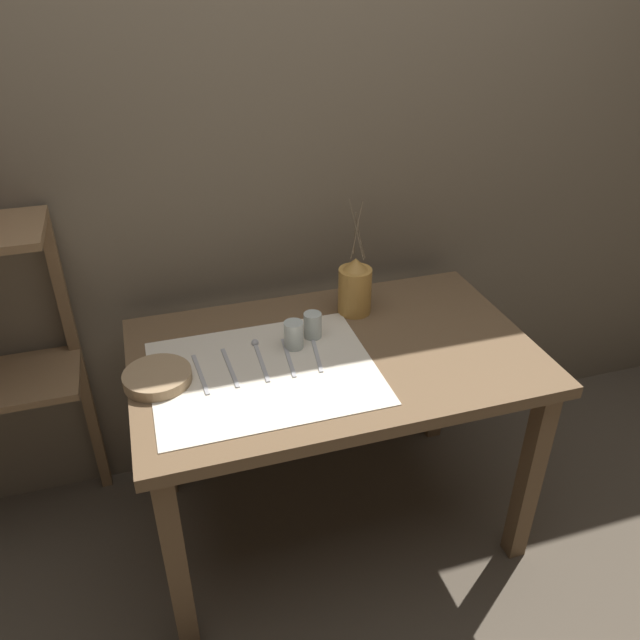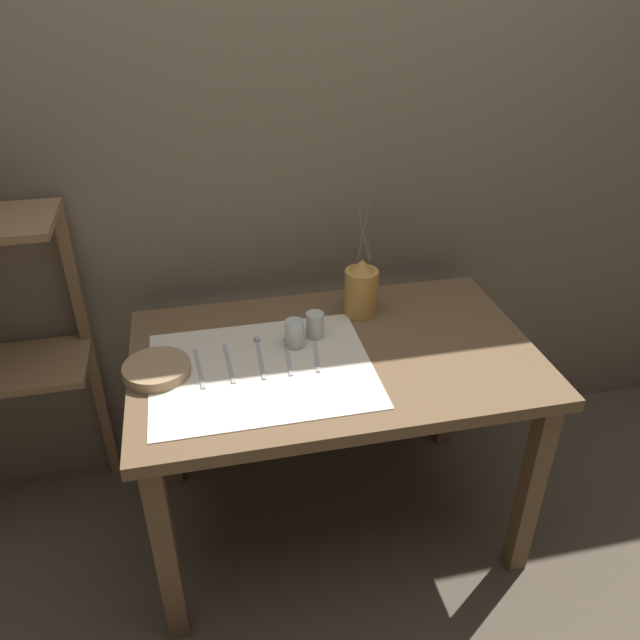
% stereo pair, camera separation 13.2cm
% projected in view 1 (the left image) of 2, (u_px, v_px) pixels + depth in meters
% --- Properties ---
extents(ground_plane, '(12.00, 12.00, 0.00)m').
position_uv_depth(ground_plane, '(332.00, 517.00, 2.32)').
color(ground_plane, brown).
extents(stone_wall_back, '(7.00, 0.06, 2.40)m').
position_uv_depth(stone_wall_back, '(290.00, 162.00, 2.11)').
color(stone_wall_back, '#6B5E4C').
rests_on(stone_wall_back, ground_plane).
extents(wooden_table, '(1.25, 0.77, 0.75)m').
position_uv_depth(wooden_table, '(334.00, 376.00, 1.99)').
color(wooden_table, brown).
rests_on(wooden_table, ground_plane).
extents(linen_cloth, '(0.66, 0.52, 0.00)m').
position_uv_depth(linen_cloth, '(264.00, 372.00, 1.84)').
color(linen_cloth, beige).
rests_on(linen_cloth, wooden_table).
extents(pitcher_with_flowers, '(0.11, 0.11, 0.41)m').
position_uv_depth(pitcher_with_flowers, '(355.00, 287.00, 2.10)').
color(pitcher_with_flowers, '#B7843D').
rests_on(pitcher_with_flowers, wooden_table).
extents(wooden_bowl, '(0.20, 0.20, 0.04)m').
position_uv_depth(wooden_bowl, '(157.00, 377.00, 1.79)').
color(wooden_bowl, '#9E7F5B').
rests_on(wooden_bowl, wooden_table).
extents(glass_tumbler_near, '(0.06, 0.06, 0.09)m').
position_uv_depth(glass_tumbler_near, '(294.00, 335.00, 1.93)').
color(glass_tumbler_near, '#B7C1BC').
rests_on(glass_tumbler_near, wooden_table).
extents(glass_tumbler_far, '(0.06, 0.06, 0.08)m').
position_uv_depth(glass_tumbler_far, '(313.00, 325.00, 1.98)').
color(glass_tumbler_far, '#B7C1BC').
rests_on(glass_tumbler_far, wooden_table).
extents(fork_inner, '(0.03, 0.21, 0.00)m').
position_uv_depth(fork_inner, '(200.00, 374.00, 1.82)').
color(fork_inner, '#A8A8AD').
rests_on(fork_inner, wooden_table).
extents(fork_outer, '(0.02, 0.21, 0.00)m').
position_uv_depth(fork_outer, '(230.00, 368.00, 1.85)').
color(fork_outer, '#A8A8AD').
rests_on(fork_outer, wooden_table).
extents(spoon_outer, '(0.02, 0.22, 0.02)m').
position_uv_depth(spoon_outer, '(258.00, 351.00, 1.93)').
color(spoon_outer, '#A8A8AD').
rests_on(spoon_outer, wooden_table).
extents(knife_center, '(0.03, 0.21, 0.00)m').
position_uv_depth(knife_center, '(288.00, 357.00, 1.90)').
color(knife_center, '#A8A8AD').
rests_on(knife_center, wooden_table).
extents(spoon_inner, '(0.05, 0.22, 0.02)m').
position_uv_depth(spoon_inner, '(313.00, 342.00, 1.97)').
color(spoon_inner, '#A8A8AD').
rests_on(spoon_inner, wooden_table).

